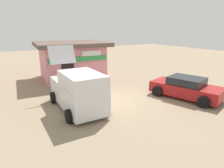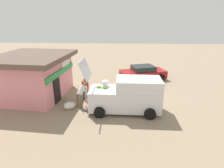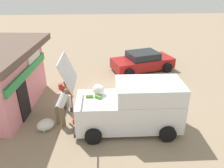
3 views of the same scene
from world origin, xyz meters
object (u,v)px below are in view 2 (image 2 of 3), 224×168
Objects in this scene: delivery_van at (127,95)px; paint_bucket at (83,86)px; storefront_bar at (34,75)px; parked_sedan at (143,73)px; vendor_standing at (85,88)px; unloaded_banana_pile at (70,106)px; customer_bending at (81,93)px.

delivery_van reaches higher than paint_bucket.
storefront_bar is 6.85m from delivery_van.
storefront_bar is 1.34× the size of parked_sedan.
delivery_van is 3.12m from vendor_standing.
unloaded_banana_pile reaches higher than paint_bucket.
delivery_van is 1.05× the size of parked_sedan.
parked_sedan is 7.32m from customer_bending.
paint_bucket is (3.65, -0.08, -0.06)m from unloaded_banana_pile.
vendor_standing is (-4.83, 4.42, 0.31)m from parked_sedan.
unloaded_banana_pile is (-0.42, 0.68, -0.71)m from customer_bending.
parked_sedan is 4.97× the size of unloaded_banana_pile.
vendor_standing is at bearing -99.36° from storefront_bar.
parked_sedan is at bearing -63.62° from paint_bucket.
delivery_van is at bearing -137.09° from paint_bucket.
paint_bucket is at bearing 10.52° from customer_bending.
storefront_bar is 18.54× the size of paint_bucket.
delivery_van is at bearing -116.99° from vendor_standing.
storefront_bar is 9.24m from parked_sedan.
vendor_standing is 1.03× the size of customer_bending.
unloaded_banana_pile is at bearing 150.80° from vendor_standing.
storefront_bar reaches higher than customer_bending.
customer_bending is 1.73× the size of unloaded_banana_pile.
paint_bucket is at bearing 16.32° from vendor_standing.
unloaded_banana_pile is 3.65m from paint_bucket.
storefront_bar is 6.65× the size of unloaded_banana_pile.
parked_sedan is (6.24, -1.64, -0.41)m from delivery_van.
parked_sedan is at bearing -62.73° from storefront_bar.
vendor_standing is at bearing -4.38° from customer_bending.
unloaded_banana_pile is at bearing 178.69° from paint_bucket.
unloaded_banana_pile is 2.79× the size of paint_bucket.
delivery_van is 5.21× the size of unloaded_banana_pile.
paint_bucket is at bearing -61.28° from storefront_bar.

